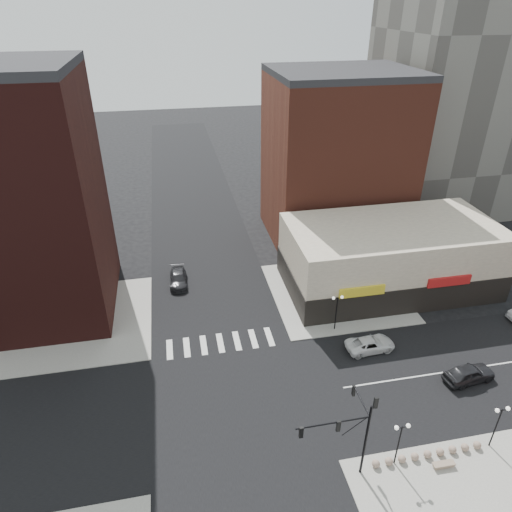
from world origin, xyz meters
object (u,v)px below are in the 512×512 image
object	(u,v)px
traffic_signal	(353,425)
white_suv	(370,344)
dark_sedan_east	(469,373)
stone_bench	(444,465)
street_lamp_se_a	(401,435)
street_lamp_ne	(337,304)
dark_sedan_north	(178,278)
street_lamp_se_b	(500,417)

from	to	relation	value
traffic_signal	white_suv	distance (m)	14.78
dark_sedan_east	stone_bench	distance (m)	10.45
street_lamp_se_a	street_lamp_ne	xyz separation A→B (m)	(1.00, 16.00, 0.00)
traffic_signal	dark_sedan_north	distance (m)	30.34
street_lamp_se_a	white_suv	size ratio (longest dim) A/B	0.85
stone_bench	traffic_signal	bearing A→B (deg)	172.02
white_suv	dark_sedan_north	distance (m)	24.01
traffic_signal	white_suv	bearing A→B (deg)	59.64
dark_sedan_east	street_lamp_ne	bearing A→B (deg)	38.59
street_lamp_ne	white_suv	size ratio (longest dim) A/B	0.85
dark_sedan_north	stone_bench	size ratio (longest dim) A/B	2.96
traffic_signal	white_suv	size ratio (longest dim) A/B	1.58
street_lamp_se_b	white_suv	size ratio (longest dim) A/B	0.85
traffic_signal	dark_sedan_north	xyz separation A→B (m)	(-10.95, 27.98, -4.24)
street_lamp_se_a	street_lamp_ne	world-z (taller)	same
street_lamp_ne	dark_sedan_north	distance (m)	20.03
stone_bench	white_suv	bearing A→B (deg)	91.52
street_lamp_se_a	street_lamp_se_b	distance (m)	8.00
street_lamp_se_a	stone_bench	size ratio (longest dim) A/B	2.46
traffic_signal	street_lamp_ne	size ratio (longest dim) A/B	1.87
dark_sedan_north	dark_sedan_east	bearing A→B (deg)	-38.53
white_suv	dark_sedan_north	world-z (taller)	dark_sedan_north
white_suv	dark_sedan_east	distance (m)	9.10
street_lamp_se_b	dark_sedan_east	world-z (taller)	street_lamp_se_b
dark_sedan_north	stone_bench	bearing A→B (deg)	-56.22
street_lamp_ne	white_suv	distance (m)	5.06
street_lamp_se_b	stone_bench	size ratio (longest dim) A/B	2.46
street_lamp_se_b	dark_sedan_north	size ratio (longest dim) A/B	0.83
street_lamp_ne	stone_bench	size ratio (longest dim) A/B	2.46
traffic_signal	street_lamp_se_a	xyz separation A→B (m)	(3.76, -0.17, -1.67)
dark_sedan_east	dark_sedan_north	bearing A→B (deg)	42.58
white_suv	dark_sedan_east	xyz separation A→B (m)	(7.11, -5.67, 0.14)
dark_sedan_north	stone_bench	distance (m)	34.35
dark_sedan_north	street_lamp_se_a	bearing A→B (deg)	-60.56
street_lamp_ne	dark_sedan_east	bearing A→B (deg)	-44.36
traffic_signal	street_lamp_ne	world-z (taller)	traffic_signal
traffic_signal	dark_sedan_north	bearing A→B (deg)	111.38
traffic_signal	dark_sedan_east	xyz separation A→B (m)	(14.27, 6.54, -4.14)
street_lamp_ne	stone_bench	bearing A→B (deg)	-81.78
traffic_signal	stone_bench	bearing A→B (deg)	-9.20
dark_sedan_east	white_suv	bearing A→B (deg)	44.42
stone_bench	dark_sedan_east	bearing A→B (deg)	48.79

